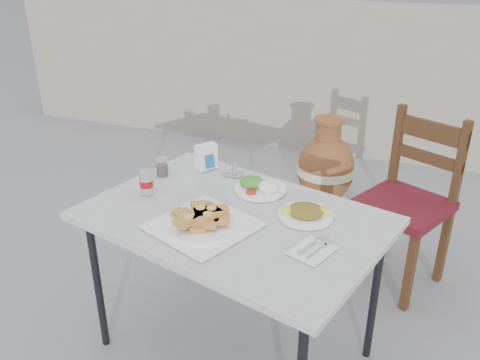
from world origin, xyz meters
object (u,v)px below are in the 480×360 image
(cafe_table, at_px, (234,225))
(cola_glass, at_px, (162,168))
(chair, at_px, (408,200))
(salad_chopped_plate, at_px, (306,212))
(soda_can, at_px, (146,182))
(napkin_holder, at_px, (206,157))
(terracotta_urn, at_px, (326,170))
(pide_plate, at_px, (203,218))
(salad_rice_plate, at_px, (260,186))
(condiment_caddy, at_px, (233,171))

(cafe_table, bearing_deg, cola_glass, 152.08)
(cafe_table, relative_size, chair, 1.44)
(salad_chopped_plate, relative_size, soda_can, 2.11)
(napkin_holder, distance_m, terracotta_urn, 1.18)
(pide_plate, height_order, soda_can, soda_can)
(cafe_table, xyz_separation_m, pide_plate, (-0.07, -0.12, 0.08))
(terracotta_urn, bearing_deg, soda_can, -110.54)
(salad_chopped_plate, bearing_deg, chair, 63.51)
(pide_plate, bearing_deg, soda_can, 153.89)
(cafe_table, bearing_deg, soda_can, 174.11)
(salad_rice_plate, xyz_separation_m, soda_can, (-0.43, -0.19, 0.03))
(salad_rice_plate, bearing_deg, terracotta_urn, 86.43)
(pide_plate, relative_size, terracotta_urn, 0.70)
(chair, relative_size, terracotta_urn, 1.38)
(salad_rice_plate, height_order, terracotta_urn, salad_rice_plate)
(soda_can, distance_m, chair, 1.30)
(chair, bearing_deg, napkin_holder, -127.34)
(cafe_table, height_order, salad_rice_plate, salad_rice_plate)
(soda_can, relative_size, napkin_holder, 0.86)
(cola_glass, relative_size, condiment_caddy, 0.98)
(cafe_table, bearing_deg, condiment_caddy, 111.36)
(cola_glass, distance_m, condiment_caddy, 0.32)
(napkin_holder, xyz_separation_m, terracotta_urn, (0.37, 1.02, -0.44))
(chair, bearing_deg, pide_plate, -100.93)
(terracotta_urn, bearing_deg, condiment_caddy, -102.60)
(terracotta_urn, bearing_deg, pide_plate, -96.72)
(pide_plate, relative_size, salad_chopped_plate, 2.11)
(cafe_table, distance_m, napkin_holder, 0.46)
(napkin_holder, relative_size, condiment_caddy, 1.42)
(cafe_table, distance_m, condiment_caddy, 0.37)
(cafe_table, xyz_separation_m, chair, (0.62, 0.80, -0.17))
(cola_glass, height_order, terracotta_urn, cola_glass)
(napkin_holder, height_order, terracotta_urn, napkin_holder)
(pide_plate, bearing_deg, chair, 52.80)
(pide_plate, relative_size, soda_can, 4.45)
(condiment_caddy, height_order, terracotta_urn, condiment_caddy)
(soda_can, bearing_deg, salad_rice_plate, 23.57)
(salad_rice_plate, distance_m, salad_chopped_plate, 0.28)
(salad_rice_plate, height_order, chair, chair)
(salad_chopped_plate, height_order, napkin_holder, napkin_holder)
(cola_glass, distance_m, napkin_holder, 0.21)
(cola_glass, distance_m, chair, 1.22)
(condiment_caddy, distance_m, terracotta_urn, 1.14)
(cafe_table, relative_size, terracotta_urn, 2.00)
(salad_rice_plate, xyz_separation_m, chair, (0.59, 0.57, -0.24))
(condiment_caddy, bearing_deg, cola_glass, -159.58)
(chair, bearing_deg, soda_can, -117.16)
(salad_rice_plate, height_order, condiment_caddy, condiment_caddy)
(pide_plate, relative_size, cola_glass, 5.57)
(cola_glass, bearing_deg, napkin_holder, 39.76)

